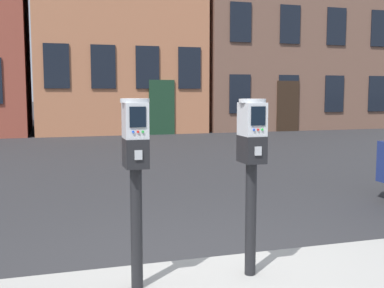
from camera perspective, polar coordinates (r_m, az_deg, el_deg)
ground_plane at (r=4.33m, az=2.39°, el=-16.04°), size 160.00×160.00×0.00m
parking_meter_near_kerb at (r=3.58m, az=-6.77°, el=-1.80°), size 0.22×0.25×1.45m
parking_meter_twin_adjacent at (r=3.86m, az=7.16°, el=-1.30°), size 0.22×0.25×1.45m
townhouse_grey_stucco at (r=23.41m, az=11.14°, el=16.08°), size 8.76×5.14×11.35m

